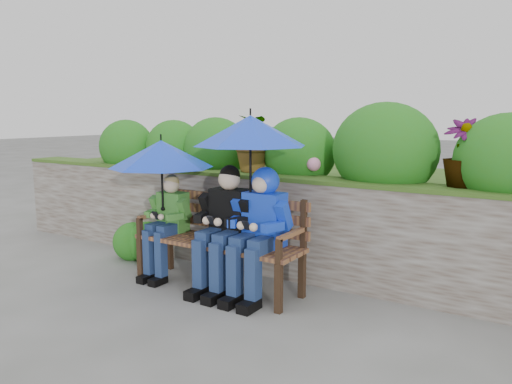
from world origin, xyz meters
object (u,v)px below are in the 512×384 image
Objects in this scene: boy_left at (167,220)px; boy_middle at (224,223)px; umbrella_left at (161,154)px; park_bench at (222,234)px; umbrella_right at (250,131)px; boy_right at (259,222)px.

boy_left is 0.72m from boy_middle.
boy_middle is at bearing -0.76° from umbrella_left.
park_bench is at bearing 136.67° from boy_middle.
park_bench is at bearing 6.47° from boy_left.
umbrella_right reaches higher than boy_middle.
umbrella_left is (-0.05, -0.00, 0.66)m from boy_left.
umbrella_right is at bearing 2.20° from umbrella_left.
umbrella_left is at bearing -173.71° from park_bench.
umbrella_left is 1.02× the size of umbrella_right.
boy_middle is (0.09, -0.08, 0.14)m from park_bench.
boy_left is 0.66m from umbrella_left.
umbrella_left is at bearing -179.85° from boy_right.
umbrella_right is at bearing 162.41° from boy_right.
boy_middle is at bearing -43.33° from park_bench.
boy_right is at bearing -8.78° from park_bench.
boy_middle is 1.14× the size of umbrella_left.
boy_middle is at bearing -177.98° from boy_right.
boy_left is 1.01× the size of umbrella_left.
boy_right reaches higher than park_bench.
umbrella_left reaches higher than boy_middle.
boy_right is 1.16× the size of umbrella_right.
park_bench is 1.64× the size of umbrella_left.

